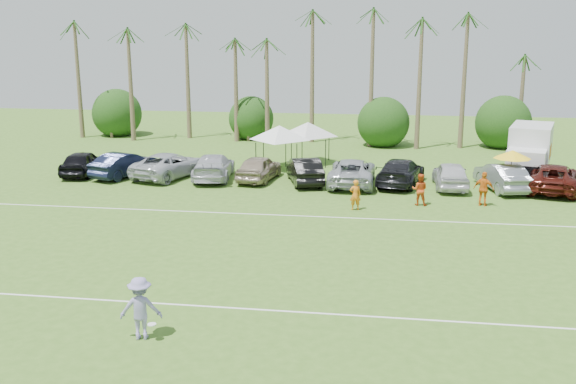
# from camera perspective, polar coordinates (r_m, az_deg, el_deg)

# --- Properties ---
(ground) EXTENTS (120.00, 120.00, 0.00)m
(ground) POSITION_cam_1_polar(r_m,az_deg,el_deg) (21.20, -8.85, -12.18)
(ground) COLOR #3F681F
(ground) RESTS_ON ground
(field_lines) EXTENTS (80.00, 12.10, 0.01)m
(field_lines) POSITION_cam_1_polar(r_m,az_deg,el_deg) (28.35, -4.10, -5.26)
(field_lines) COLOR white
(field_lines) RESTS_ON ground
(palm_tree_0) EXTENTS (2.40, 2.40, 8.90)m
(palm_tree_0) POSITION_cam_1_polar(r_m,az_deg,el_deg) (62.74, -18.39, 11.43)
(palm_tree_0) COLOR brown
(palm_tree_0) RESTS_ON ground
(palm_tree_1) EXTENTS (2.40, 2.40, 9.90)m
(palm_tree_1) POSITION_cam_1_polar(r_m,az_deg,el_deg) (60.67, -14.13, 12.48)
(palm_tree_1) COLOR brown
(palm_tree_1) RESTS_ON ground
(palm_tree_2) EXTENTS (2.40, 2.40, 10.90)m
(palm_tree_2) POSITION_cam_1_polar(r_m,az_deg,el_deg) (58.95, -9.55, 13.51)
(palm_tree_2) COLOR brown
(palm_tree_2) RESTS_ON ground
(palm_tree_3) EXTENTS (2.40, 2.40, 11.90)m
(palm_tree_3) POSITION_cam_1_polar(r_m,az_deg,el_deg) (57.87, -5.69, 14.47)
(palm_tree_3) COLOR brown
(palm_tree_3) RESTS_ON ground
(palm_tree_4) EXTENTS (2.40, 2.40, 8.90)m
(palm_tree_4) POSITION_cam_1_polar(r_m,az_deg,el_deg) (57.06, -1.64, 11.95)
(palm_tree_4) COLOR brown
(palm_tree_4) RESTS_ON ground
(palm_tree_5) EXTENTS (2.40, 2.40, 9.90)m
(palm_tree_5) POSITION_cam_1_polar(r_m,az_deg,el_deg) (56.49, 2.46, 12.81)
(palm_tree_5) COLOR brown
(palm_tree_5) RESTS_ON ground
(palm_tree_6) EXTENTS (2.40, 2.40, 10.90)m
(palm_tree_6) POSITION_cam_1_polar(r_m,az_deg,el_deg) (56.20, 6.64, 13.61)
(palm_tree_6) COLOR brown
(palm_tree_6) RESTS_ON ground
(palm_tree_7) EXTENTS (2.40, 2.40, 11.90)m
(palm_tree_7) POSITION_cam_1_polar(r_m,az_deg,el_deg) (56.22, 10.87, 14.32)
(palm_tree_7) COLOR brown
(palm_tree_7) RESTS_ON ground
(palm_tree_8) EXTENTS (2.40, 2.40, 8.90)m
(palm_tree_8) POSITION_cam_1_polar(r_m,az_deg,el_deg) (56.64, 15.91, 11.43)
(palm_tree_8) COLOR brown
(palm_tree_8) RESTS_ON ground
(palm_tree_9) EXTENTS (2.40, 2.40, 9.90)m
(palm_tree_9) POSITION_cam_1_polar(r_m,az_deg,el_deg) (57.47, 21.02, 11.95)
(palm_tree_9) COLOR brown
(palm_tree_9) RESTS_ON ground
(bush_tree_0) EXTENTS (4.00, 4.00, 4.00)m
(bush_tree_0) POSITION_cam_1_polar(r_m,az_deg,el_deg) (62.79, -15.13, 6.44)
(bush_tree_0) COLOR brown
(bush_tree_0) RESTS_ON ground
(bush_tree_1) EXTENTS (4.00, 4.00, 4.00)m
(bush_tree_1) POSITION_cam_1_polar(r_m,az_deg,el_deg) (58.86, -3.36, 6.43)
(bush_tree_1) COLOR brown
(bush_tree_1) RESTS_ON ground
(bush_tree_2) EXTENTS (4.00, 4.00, 4.00)m
(bush_tree_2) POSITION_cam_1_polar(r_m,az_deg,el_deg) (57.65, 8.47, 6.15)
(bush_tree_2) COLOR brown
(bush_tree_2) RESTS_ON ground
(bush_tree_3) EXTENTS (4.00, 4.00, 4.00)m
(bush_tree_3) POSITION_cam_1_polar(r_m,az_deg,el_deg) (58.52, 18.35, 5.72)
(bush_tree_3) COLOR brown
(bush_tree_3) RESTS_ON ground
(sideline_player_a) EXTENTS (0.69, 0.55, 1.68)m
(sideline_player_a) POSITION_cam_1_polar(r_m,az_deg,el_deg) (34.87, 6.00, -0.26)
(sideline_player_a) COLOR orange
(sideline_player_a) RESTS_ON ground
(sideline_player_b) EXTENTS (0.95, 0.79, 1.80)m
(sideline_player_b) POSITION_cam_1_polar(r_m,az_deg,el_deg) (36.40, 11.64, 0.22)
(sideline_player_b) COLOR #CC4716
(sideline_player_b) RESTS_ON ground
(sideline_player_c) EXTENTS (1.22, 0.86, 1.93)m
(sideline_player_c) POSITION_cam_1_polar(r_m,az_deg,el_deg) (37.11, 17.01, 0.26)
(sideline_player_c) COLOR orange
(sideline_player_c) RESTS_ON ground
(box_truck) EXTENTS (4.18, 6.95, 3.36)m
(box_truck) POSITION_cam_1_polar(r_m,az_deg,el_deg) (46.09, 20.68, 3.56)
(box_truck) COLOR silver
(box_truck) RESTS_ON ground
(canopy_tent_left) EXTENTS (4.42, 4.42, 3.58)m
(canopy_tent_left) POSITION_cam_1_polar(r_m,az_deg,el_deg) (45.44, -0.76, 5.93)
(canopy_tent_left) COLOR black
(canopy_tent_left) RESTS_ON ground
(canopy_tent_right) EXTENTS (4.43, 4.43, 3.59)m
(canopy_tent_right) POSITION_cam_1_polar(r_m,az_deg,el_deg) (47.22, 1.80, 6.22)
(canopy_tent_right) COLOR black
(canopy_tent_right) RESTS_ON ground
(market_umbrella) EXTENTS (2.24, 2.24, 2.50)m
(market_umbrella) POSITION_cam_1_polar(r_m,az_deg,el_deg) (41.14, 19.32, 3.18)
(market_umbrella) COLOR black
(market_umbrella) RESTS_ON ground
(frisbee_player) EXTENTS (1.43, 1.00, 2.01)m
(frisbee_player) POSITION_cam_1_polar(r_m,az_deg,el_deg) (20.65, -12.98, -10.03)
(frisbee_player) COLOR #8D85BC
(frisbee_player) RESTS_ON ground
(parked_car_0) EXTENTS (2.51, 5.07, 1.66)m
(parked_car_0) POSITION_cam_1_polar(r_m,az_deg,el_deg) (45.77, -17.79, 2.49)
(parked_car_0) COLOR black
(parked_car_0) RESTS_ON ground
(parked_car_1) EXTENTS (3.41, 5.34, 1.66)m
(parked_car_1) POSITION_cam_1_polar(r_m,az_deg,el_deg) (44.36, -14.35, 2.38)
(parked_car_1) COLOR black
(parked_car_1) RESTS_ON ground
(parked_car_2) EXTENTS (4.43, 6.54, 1.66)m
(parked_car_2) POSITION_cam_1_polar(r_m,az_deg,el_deg) (43.55, -10.49, 2.38)
(parked_car_2) COLOR #B0B2B9
(parked_car_2) RESTS_ON ground
(parked_car_3) EXTENTS (2.97, 5.96, 1.66)m
(parked_car_3) POSITION_cam_1_polar(r_m,az_deg,el_deg) (42.60, -6.64, 2.26)
(parked_car_3) COLOR #B4B5BD
(parked_car_3) RESTS_ON ground
(parked_car_4) EXTENTS (2.57, 5.09, 1.66)m
(parked_car_4) POSITION_cam_1_polar(r_m,az_deg,el_deg) (41.94, -2.60, 2.16)
(parked_car_4) COLOR gray
(parked_car_4) RESTS_ON ground
(parked_car_5) EXTENTS (3.12, 5.34, 1.66)m
(parked_car_5) POSITION_cam_1_polar(r_m,az_deg,el_deg) (41.13, 1.48, 1.95)
(parked_car_5) COLOR black
(parked_car_5) RESTS_ON ground
(parked_car_6) EXTENTS (2.84, 6.02, 1.66)m
(parked_car_6) POSITION_cam_1_polar(r_m,az_deg,el_deg) (40.83, 5.72, 1.79)
(parked_car_6) COLOR #A3A8AD
(parked_car_6) RESTS_ON ground
(parked_car_7) EXTENTS (3.51, 6.10, 1.66)m
(parked_car_7) POSITION_cam_1_polar(r_m,az_deg,el_deg) (41.30, 9.98, 1.79)
(parked_car_7) COLOR black
(parked_car_7) RESTS_ON ground
(parked_car_8) EXTENTS (2.02, 4.90, 1.66)m
(parked_car_8) POSITION_cam_1_polar(r_m,az_deg,el_deg) (41.00, 14.26, 1.48)
(parked_car_8) COLOR silver
(parked_car_8) RESTS_ON ground
(parked_car_9) EXTENTS (2.86, 5.32, 1.66)m
(parked_car_9) POSITION_cam_1_polar(r_m,az_deg,el_deg) (41.39, 18.46, 1.31)
(parked_car_9) COLOR slate
(parked_car_9) RESTS_ON ground
(parked_car_10) EXTENTS (4.17, 6.49, 1.66)m
(parked_car_10) POSITION_cam_1_polar(r_m,az_deg,el_deg) (42.20, 22.49, 1.20)
(parked_car_10) COLOR #47120D
(parked_car_10) RESTS_ON ground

